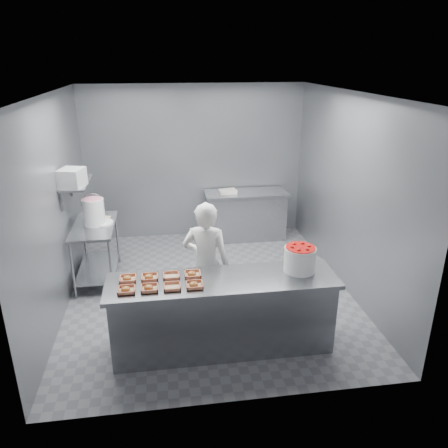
% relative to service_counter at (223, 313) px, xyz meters
% --- Properties ---
extents(floor, '(4.50, 4.50, 0.00)m').
position_rel_service_counter_xyz_m(floor, '(0.00, 1.35, -0.45)').
color(floor, '#4C4C51').
rests_on(floor, ground).
extents(ceiling, '(4.50, 4.50, 0.00)m').
position_rel_service_counter_xyz_m(ceiling, '(0.00, 1.35, 2.35)').
color(ceiling, white).
rests_on(ceiling, wall_back).
extents(wall_back, '(4.00, 0.04, 2.80)m').
position_rel_service_counter_xyz_m(wall_back, '(0.00, 3.60, 0.95)').
color(wall_back, slate).
rests_on(wall_back, ground).
extents(wall_left, '(0.04, 4.50, 2.80)m').
position_rel_service_counter_xyz_m(wall_left, '(-2.00, 1.35, 0.95)').
color(wall_left, slate).
rests_on(wall_left, ground).
extents(wall_right, '(0.04, 4.50, 2.80)m').
position_rel_service_counter_xyz_m(wall_right, '(2.00, 1.35, 0.95)').
color(wall_right, slate).
rests_on(wall_right, ground).
extents(service_counter, '(2.60, 0.70, 0.90)m').
position_rel_service_counter_xyz_m(service_counter, '(0.00, 0.00, 0.00)').
color(service_counter, slate).
rests_on(service_counter, ground).
extents(prep_table, '(0.60, 1.20, 0.90)m').
position_rel_service_counter_xyz_m(prep_table, '(-1.65, 1.95, 0.14)').
color(prep_table, slate).
rests_on(prep_table, ground).
extents(back_counter, '(1.50, 0.60, 0.90)m').
position_rel_service_counter_xyz_m(back_counter, '(0.90, 3.25, -0.00)').
color(back_counter, slate).
rests_on(back_counter, ground).
extents(wall_shelf, '(0.35, 0.90, 0.03)m').
position_rel_service_counter_xyz_m(wall_shelf, '(-1.82, 1.95, 1.10)').
color(wall_shelf, slate).
rests_on(wall_shelf, wall_left).
extents(tray_0, '(0.19, 0.18, 0.06)m').
position_rel_service_counter_xyz_m(tray_0, '(-1.05, -0.12, 0.47)').
color(tray_0, tan).
rests_on(tray_0, service_counter).
extents(tray_1, '(0.19, 0.18, 0.06)m').
position_rel_service_counter_xyz_m(tray_1, '(-0.81, -0.12, 0.47)').
color(tray_1, tan).
rests_on(tray_1, service_counter).
extents(tray_2, '(0.19, 0.18, 0.04)m').
position_rel_service_counter_xyz_m(tray_2, '(-0.57, -0.12, 0.47)').
color(tray_2, tan).
rests_on(tray_2, service_counter).
extents(tray_3, '(0.19, 0.18, 0.06)m').
position_rel_service_counter_xyz_m(tray_3, '(-0.33, -0.12, 0.47)').
color(tray_3, tan).
rests_on(tray_3, service_counter).
extents(tray_4, '(0.19, 0.18, 0.06)m').
position_rel_service_counter_xyz_m(tray_4, '(-1.05, 0.12, 0.47)').
color(tray_4, tan).
rests_on(tray_4, service_counter).
extents(tray_5, '(0.19, 0.18, 0.06)m').
position_rel_service_counter_xyz_m(tray_5, '(-0.81, 0.12, 0.47)').
color(tray_5, tan).
rests_on(tray_5, service_counter).
extents(tray_6, '(0.19, 0.18, 0.04)m').
position_rel_service_counter_xyz_m(tray_6, '(-0.57, 0.12, 0.47)').
color(tray_6, tan).
rests_on(tray_6, service_counter).
extents(tray_7, '(0.19, 0.18, 0.06)m').
position_rel_service_counter_xyz_m(tray_7, '(-0.33, 0.12, 0.47)').
color(tray_7, tan).
rests_on(tray_7, service_counter).
extents(worker, '(0.68, 0.55, 1.61)m').
position_rel_service_counter_xyz_m(worker, '(-0.12, 0.60, 0.35)').
color(worker, white).
rests_on(worker, ground).
extents(strawberry_tub, '(0.36, 0.36, 0.30)m').
position_rel_service_counter_xyz_m(strawberry_tub, '(0.91, 0.07, 0.61)').
color(strawberry_tub, silver).
rests_on(strawberry_tub, service_counter).
extents(glaze_bucket, '(0.33, 0.31, 0.48)m').
position_rel_service_counter_xyz_m(glaze_bucket, '(-1.63, 1.95, 0.65)').
color(glaze_bucket, silver).
rests_on(glaze_bucket, prep_table).
extents(bucket_lid, '(0.39, 0.39, 0.03)m').
position_rel_service_counter_xyz_m(bucket_lid, '(-1.53, 1.98, 0.46)').
color(bucket_lid, silver).
rests_on(bucket_lid, prep_table).
extents(rag, '(0.16, 0.15, 0.02)m').
position_rel_service_counter_xyz_m(rag, '(-1.51, 2.21, 0.46)').
color(rag, '#CCB28C').
rests_on(rag, prep_table).
extents(appliance, '(0.37, 0.40, 0.25)m').
position_rel_service_counter_xyz_m(appliance, '(-1.82, 1.68, 1.24)').
color(appliance, gray).
rests_on(appliance, wall_shelf).
extents(paper_stack, '(0.31, 0.23, 0.06)m').
position_rel_service_counter_xyz_m(paper_stack, '(0.57, 3.25, 0.48)').
color(paper_stack, silver).
rests_on(paper_stack, back_counter).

